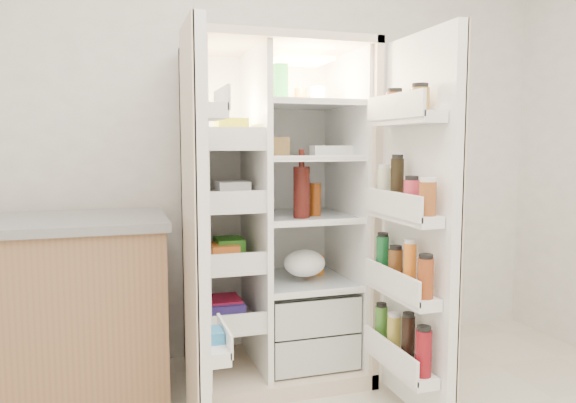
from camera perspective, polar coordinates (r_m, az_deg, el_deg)
name	(u,v)px	position (r m, az deg, el deg)	size (l,w,h in m)	color
wall_back	(243,131)	(3.28, -4.77, 7.37)	(4.00, 0.02, 2.70)	white
refrigerator	(275,240)	(3.02, -1.34, -4.07)	(0.92, 0.70, 1.80)	beige
freezer_door	(196,235)	(2.30, -9.55, -3.51)	(0.15, 0.40, 1.72)	white
fridge_door	(416,232)	(2.54, 13.22, -3.08)	(0.17, 0.58, 1.72)	white
kitchen_counter	(31,315)	(2.91, -25.30, -10.70)	(1.27, 0.68, 0.92)	olive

